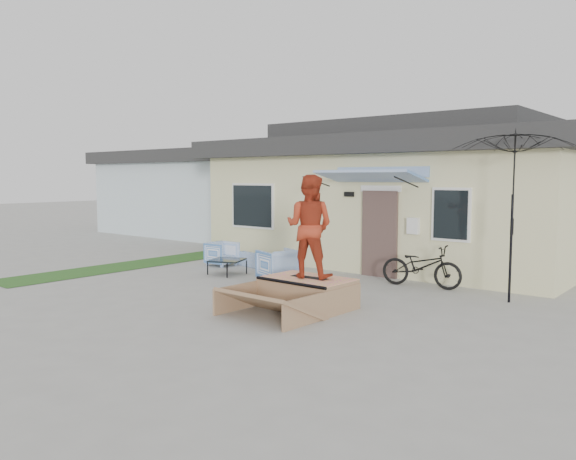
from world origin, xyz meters
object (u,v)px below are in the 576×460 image
Objects in this scene: armchair_right at (279,264)px; patio_umbrella at (512,213)px; loveseat at (257,257)px; skate_ramp at (307,293)px; bicycle at (421,261)px; skateboard at (309,277)px; coffee_table at (227,267)px; skater at (309,225)px; armchair_left at (222,252)px.

patio_umbrella reaches higher than armchair_right.
skate_ramp is at bearing 155.76° from loveseat.
skateboard is at bearing 158.05° from bicycle.
skate_ramp is (3.72, -1.56, 0.08)m from coffee_table.
loveseat is at bearing 143.33° from skateboard.
loveseat is at bearing 84.38° from bicycle.
bicycle is 2.37× the size of skateboard.
coffee_table is (0.24, -1.39, -0.08)m from loveseat.
skateboard is (3.72, -1.51, 0.37)m from coffee_table.
skateboard is (-2.80, -2.74, -1.19)m from patio_umbrella.
armchair_right is 2.59m from skateboard.
loveseat reaches higher than coffee_table.
skater is at bearing 158.05° from bicycle.
coffee_table is 0.31× the size of patio_umbrella.
patio_umbrella is (4.86, 1.19, 1.33)m from armchair_right.
skater is at bearing 90.00° from skate_ramp.
armchair_left is 1.45m from coffee_table.
armchair_left reaches higher than coffee_table.
loveseat is 1.00m from armchair_left.
bicycle is (4.75, 0.17, 0.31)m from loveseat.
armchair_left is 0.95× the size of coffee_table.
loveseat is at bearing 178.65° from patio_umbrella.
bicycle is at bearing 77.50° from skate_ramp.
coffee_table is at bearing -130.87° from armchair_left.
skater is (4.84, -2.42, 1.18)m from armchair_left.
patio_umbrella is at bearing -106.78° from bicycle.
armchair_left is at bearing 153.00° from skateboard.
skate_ramp is at bearing -118.85° from armchair_left.
armchair_left reaches higher than skate_ramp.
skater reaches higher than patio_umbrella.
bicycle reaches higher than armchair_left.
patio_umbrella is at bearing 10.70° from coffee_table.
armchair_right is 2.82m from skater.
bicycle is at bearing 170.84° from patio_umbrella.
armchair_right reaches higher than skateboard.
skate_ramp is at bearing -22.80° from coffee_table.
patio_umbrella is 1.30× the size of skater.
skateboard is (2.06, -1.55, 0.14)m from armchair_right.
armchair_right is 1.10× the size of skateboard.
armchair_left is at bearing 88.99° from bicycle.
armchair_left is at bearing 154.57° from skate_ramp.
skater is (-2.80, -2.74, -0.20)m from patio_umbrella.
bicycle is 0.73× the size of patio_umbrella.
bicycle is at bearing 75.20° from skateboard.
armchair_left is (-0.87, -0.49, 0.10)m from loveseat.
bicycle is (5.62, 0.65, 0.21)m from armchair_left.
skateboard is at bearing -22.08° from coffee_table.
armchair_left is at bearing 41.52° from loveseat.
skater is (3.96, -2.90, 1.28)m from loveseat.
armchair_right is 1.67m from coffee_table.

